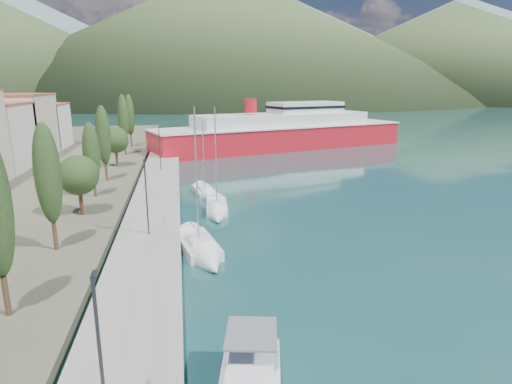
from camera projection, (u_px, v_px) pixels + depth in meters
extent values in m
plane|color=#1B4748|center=(198.00, 124.00, 138.56)|extent=(1400.00, 1400.00, 0.00)
cube|color=gray|center=(157.00, 197.00, 47.21)|extent=(5.00, 88.00, 0.80)
cone|color=slate|center=(231.00, 33.00, 664.69)|extent=(760.00, 760.00, 180.00)
cone|color=slate|center=(459.00, 45.00, 651.34)|extent=(640.00, 640.00, 140.00)
cone|color=#41542E|center=(225.00, 35.00, 398.57)|extent=(480.00, 480.00, 115.00)
cone|color=#41542E|center=(450.00, 50.00, 420.14)|extent=(420.00, 420.00, 90.00)
cube|color=beige|center=(19.00, 127.00, 69.66)|extent=(9.00, 13.00, 10.00)
cube|color=#9E5138|center=(14.00, 95.00, 68.40)|extent=(9.20, 13.20, 0.30)
cube|color=white|center=(40.00, 127.00, 80.40)|extent=(9.00, 10.00, 8.00)
cube|color=#9E5138|center=(37.00, 104.00, 79.39)|extent=(9.20, 10.20, 0.30)
cylinder|color=#47301E|center=(6.00, 296.00, 22.16)|extent=(0.30, 0.30, 2.18)
cylinder|color=#47301E|center=(55.00, 236.00, 31.03)|extent=(0.30, 0.30, 2.04)
ellipsoid|color=#293F1C|center=(48.00, 174.00, 29.90)|extent=(1.80, 1.80, 7.24)
cylinder|color=#47301E|center=(81.00, 203.00, 39.46)|extent=(0.36, 0.36, 2.28)
sphere|color=#293F1C|center=(78.00, 175.00, 38.83)|extent=(3.65, 3.65, 3.65)
cylinder|color=#47301E|center=(95.00, 188.00, 45.93)|extent=(0.30, 0.30, 1.75)
ellipsoid|color=#293F1C|center=(91.00, 152.00, 44.96)|extent=(1.80, 1.80, 6.19)
cylinder|color=#47301E|center=(106.00, 172.00, 53.49)|extent=(0.30, 0.30, 2.05)
ellipsoid|color=#293F1C|center=(103.00, 135.00, 52.36)|extent=(1.80, 1.80, 7.26)
cylinder|color=#47301E|center=(117.00, 158.00, 62.73)|extent=(0.36, 0.36, 2.38)
sphere|color=#293F1C|center=(115.00, 140.00, 62.07)|extent=(3.81, 3.81, 3.81)
cylinder|color=#47301E|center=(125.00, 148.00, 73.13)|extent=(0.30, 0.30, 2.24)
ellipsoid|color=#293F1C|center=(123.00, 118.00, 71.89)|extent=(1.80, 1.80, 7.93)
cylinder|color=#47301E|center=(131.00, 141.00, 82.75)|extent=(0.30, 0.30, 2.18)
ellipsoid|color=#293F1C|center=(130.00, 115.00, 81.54)|extent=(1.80, 1.80, 7.74)
cylinder|color=#2D2D33|center=(101.00, 366.00, 13.52)|extent=(0.12, 0.12, 6.00)
cube|color=#2D2D33|center=(94.00, 275.00, 13.03)|extent=(0.15, 0.50, 0.12)
cylinder|color=#2D2D33|center=(147.00, 198.00, 33.52)|extent=(0.12, 0.12, 6.00)
cube|color=#2D2D33|center=(144.00, 159.00, 33.02)|extent=(0.15, 0.50, 0.12)
cylinder|color=#2D2D33|center=(160.00, 149.00, 59.10)|extent=(0.12, 0.12, 6.00)
cube|color=#2D2D33|center=(159.00, 127.00, 58.61)|extent=(0.15, 0.50, 0.12)
cube|color=slate|center=(251.00, 333.00, 17.82)|extent=(2.60, 2.91, 0.09)
cube|color=silver|center=(198.00, 246.00, 33.14)|extent=(3.60, 6.39, 0.96)
cube|color=silver|center=(199.00, 240.00, 32.62)|extent=(1.92, 2.65, 0.37)
cylinder|color=silver|center=(197.00, 177.00, 31.42)|extent=(0.12, 0.12, 10.18)
cone|color=silver|center=(211.00, 265.00, 29.66)|extent=(2.97, 3.24, 2.46)
cube|color=silver|center=(217.00, 208.00, 43.57)|extent=(2.42, 5.77, 0.80)
cube|color=silver|center=(217.00, 204.00, 43.07)|extent=(1.37, 2.34, 0.31)
cylinder|color=silver|center=(216.00, 157.00, 41.92)|extent=(0.12, 0.12, 9.74)
cone|color=silver|center=(218.00, 218.00, 40.08)|extent=(2.21, 2.77, 2.04)
cube|color=silver|center=(204.00, 192.00, 50.09)|extent=(2.73, 4.89, 0.79)
cube|color=silver|center=(204.00, 188.00, 49.68)|extent=(1.49, 2.02, 0.31)
cylinder|color=silver|center=(203.00, 155.00, 48.74)|extent=(0.12, 0.12, 7.94)
cone|color=silver|center=(210.00, 198.00, 47.38)|extent=(2.34, 2.45, 2.03)
cube|color=red|center=(282.00, 138.00, 85.31)|extent=(52.60, 26.07, 5.00)
cube|color=silver|center=(283.00, 126.00, 84.70)|extent=(53.05, 26.49, 0.27)
cube|color=silver|center=(283.00, 120.00, 84.44)|extent=(36.75, 19.42, 2.68)
cube|color=silver|center=(306.00, 107.00, 86.28)|extent=(15.84, 10.77, 2.14)
cylinder|color=red|center=(251.00, 105.00, 80.44)|extent=(2.32, 2.32, 2.50)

